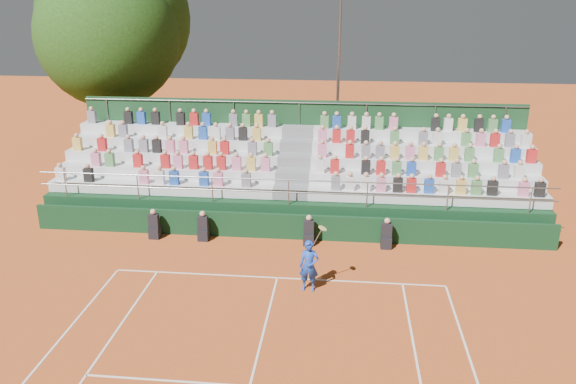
# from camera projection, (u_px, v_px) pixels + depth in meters

# --- Properties ---
(ground) EXTENTS (90.00, 90.00, 0.00)m
(ground) POSITION_uv_depth(u_px,v_px,m) (277.00, 278.00, 18.65)
(ground) COLOR #C05120
(ground) RESTS_ON ground
(courtside_wall) EXTENTS (20.00, 0.15, 1.00)m
(courtside_wall) POSITION_uv_depth(u_px,v_px,m) (287.00, 227.00, 21.48)
(courtside_wall) COLOR black
(courtside_wall) RESTS_ON ground
(line_officials) EXTENTS (9.23, 0.40, 1.19)m
(line_officials) POSITION_uv_depth(u_px,v_px,m) (262.00, 231.00, 21.15)
(line_officials) COLOR black
(line_officials) RESTS_ON ground
(grandstand) EXTENTS (20.00, 5.20, 4.40)m
(grandstand) POSITION_uv_depth(u_px,v_px,m) (295.00, 185.00, 24.31)
(grandstand) COLOR black
(grandstand) RESTS_ON ground
(tennis_player) EXTENTS (0.85, 0.44, 2.22)m
(tennis_player) POSITION_uv_depth(u_px,v_px,m) (309.00, 266.00, 17.63)
(tennis_player) COLOR #1841B8
(tennis_player) RESTS_ON ground
(tree_west) EXTENTS (7.22, 7.22, 10.45)m
(tree_west) POSITION_uv_depth(u_px,v_px,m) (109.00, 37.00, 28.68)
(tree_west) COLOR #3B2415
(tree_west) RESTS_ON ground
(tree_east) EXTENTS (8.02, 8.02, 11.68)m
(tree_east) POSITION_uv_depth(u_px,v_px,m) (115.00, 18.00, 30.19)
(tree_east) COLOR #3B2415
(tree_east) RESTS_ON ground
(floodlight_mast) EXTENTS (0.60, 0.25, 9.05)m
(floodlight_mast) POSITION_uv_depth(u_px,v_px,m) (338.00, 71.00, 28.60)
(floodlight_mast) COLOR gray
(floodlight_mast) RESTS_ON ground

